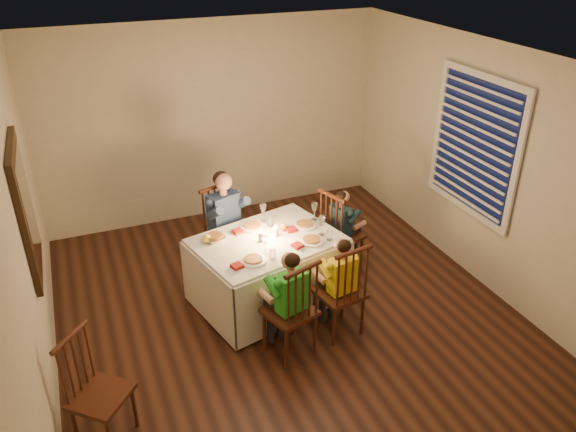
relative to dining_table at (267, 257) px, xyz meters
name	(u,v)px	position (x,y,z in m)	size (l,w,h in m)	color
ground	(286,312)	(0.10, -0.27, -0.54)	(5.00, 5.00, 0.00)	black
wall_left	(27,248)	(-2.15, -0.27, 0.76)	(0.02, 5.00, 2.60)	beige
wall_right	(480,165)	(2.35, -0.27, 0.76)	(0.02, 5.00, 2.60)	beige
wall_back	(214,122)	(0.10, 2.23, 0.76)	(4.50, 0.02, 2.60)	beige
ceiling	(286,60)	(0.10, -0.27, 2.06)	(5.00, 5.00, 0.00)	white
dining_table	(267,257)	(0.00, 0.00, 0.00)	(1.66, 1.37, 0.73)	white
chair_adult	(229,270)	(-0.23, 0.72, -0.54)	(0.42, 0.40, 1.03)	#3D1E10
chair_near_left	(289,350)	(-0.09, -0.83, -0.54)	(0.42, 0.40, 1.03)	#3D1E10
chair_near_right	(337,330)	(0.46, -0.74, -0.54)	(0.42, 0.40, 1.03)	#3D1E10
chair_end	(340,269)	(0.99, 0.25, -0.54)	(0.42, 0.40, 1.03)	#3D1E10
adult	(229,270)	(-0.23, 0.72, -0.54)	(0.45, 0.41, 1.24)	#334880
child_green	(289,350)	(-0.09, -0.83, -0.54)	(0.37, 0.34, 1.09)	green
child_yellow	(337,330)	(0.46, -0.74, -0.54)	(0.35, 0.32, 1.06)	yellow
child_teal	(340,269)	(0.99, 0.25, -0.54)	(0.32, 0.29, 1.01)	#17303B
setting_adult	(253,227)	(-0.06, 0.28, 0.23)	(0.26, 0.26, 0.02)	white
setting_green	(253,260)	(-0.27, -0.34, 0.23)	(0.26, 0.26, 0.02)	white
setting_yellow	(311,241)	(0.40, -0.21, 0.23)	(0.26, 0.26, 0.02)	white
setting_teal	(305,225)	(0.47, 0.11, 0.23)	(0.26, 0.26, 0.02)	white
candle_left	(261,237)	(-0.07, -0.02, 0.27)	(0.06, 0.06, 0.10)	white
candle_right	(275,232)	(0.10, 0.03, 0.27)	(0.06, 0.06, 0.10)	white
squash	(207,239)	(-0.58, 0.17, 0.26)	(0.09, 0.09, 0.09)	#FDEA42
orange_fruit	(283,227)	(0.22, 0.11, 0.26)	(0.08, 0.08, 0.08)	orange
serving_bowl	(215,239)	(-0.50, 0.17, 0.24)	(0.21, 0.21, 0.05)	white
wall_mirror	(26,209)	(-2.12, 0.03, 0.96)	(0.06, 0.95, 1.15)	black
window_blinds	(474,145)	(2.30, -0.17, 0.96)	(0.07, 1.34, 1.54)	#0D1436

